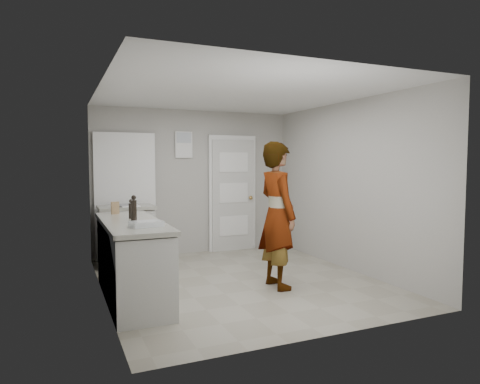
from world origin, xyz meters
name	(u,v)px	position (x,y,z in m)	size (l,w,h in m)	color
ground	(240,281)	(0.00, 0.00, 0.00)	(4.00, 4.00, 0.00)	gray
room_shell	(186,195)	(-0.17, 1.95, 1.02)	(4.00, 4.00, 4.00)	#A6A49D
main_counter	(132,263)	(-1.45, -0.20, 0.43)	(0.64, 1.96, 0.93)	silver
side_counter	(127,237)	(-1.25, 1.55, 0.43)	(0.84, 0.61, 0.93)	silver
person	(277,215)	(0.34, -0.43, 0.93)	(0.68, 0.45, 1.86)	silver
cake_mix_box	(115,208)	(-1.54, 0.52, 1.01)	(0.10, 0.04, 0.16)	#936A49
spice_jar	(133,210)	(-1.31, 0.53, 0.96)	(0.05, 0.05, 0.08)	tan
oil_cruet_a	(131,209)	(-1.42, -0.01, 1.04)	(0.06, 0.06, 0.23)	black
oil_cruet_b	(134,209)	(-1.43, -0.25, 1.07)	(0.07, 0.07, 0.30)	black
baking_dish	(146,224)	(-1.38, -0.72, 0.95)	(0.35, 0.28, 0.06)	silver
egg_bowl	(134,225)	(-1.50, -0.72, 0.95)	(0.12, 0.12, 0.05)	silver
papers	(129,206)	(-1.21, 1.49, 0.93)	(0.27, 0.35, 0.01)	white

